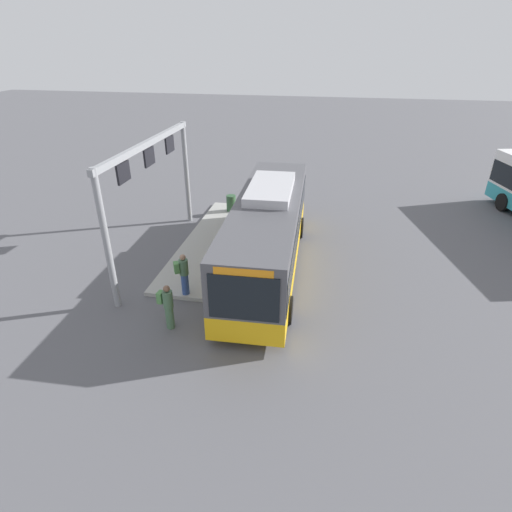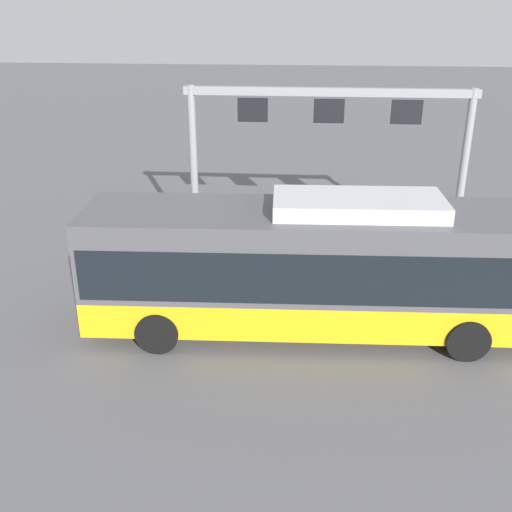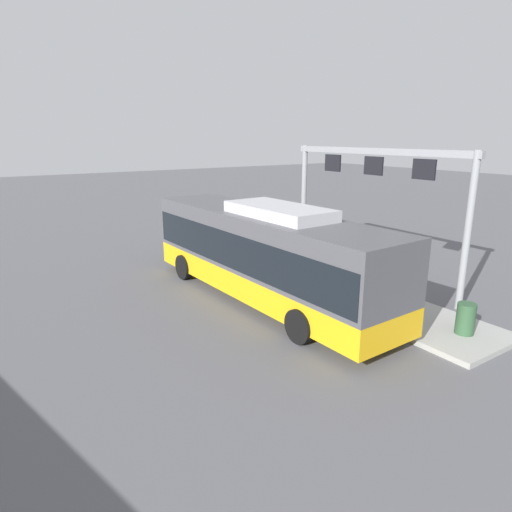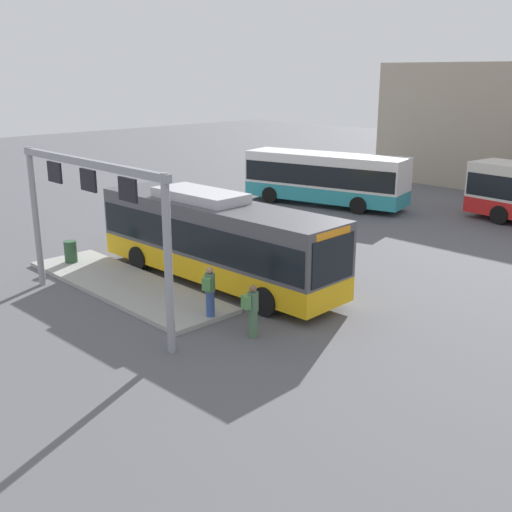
{
  "view_description": "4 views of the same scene",
  "coord_description": "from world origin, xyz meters",
  "px_view_note": "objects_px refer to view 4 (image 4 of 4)",
  "views": [
    {
      "loc": [
        15.35,
        2.43,
        8.77
      ],
      "look_at": [
        2.57,
        -0.0,
        1.89
      ],
      "focal_mm": 28.94,
      "sensor_mm": 36.0,
      "label": 1
    },
    {
      "loc": [
        0.45,
        13.22,
        7.7
      ],
      "look_at": [
        1.61,
        -1.31,
        1.36
      ],
      "focal_mm": 42.54,
      "sensor_mm": 36.0,
      "label": 2
    },
    {
      "loc": [
        -12.16,
        8.39,
        5.61
      ],
      "look_at": [
        0.9,
        -0.3,
        1.35
      ],
      "focal_mm": 31.08,
      "sensor_mm": 36.0,
      "label": 3
    },
    {
      "loc": [
        17.39,
        -14.62,
        7.78
      ],
      "look_at": [
        2.53,
        -0.3,
        1.64
      ],
      "focal_mm": 43.53,
      "sensor_mm": 36.0,
      "label": 4
    }
  ],
  "objects_px": {
    "person_boarding": "(252,310)",
    "person_waiting_near": "(210,291)",
    "bus_background_left": "(325,176)",
    "bus_main": "(215,236)",
    "trash_bin": "(71,252)"
  },
  "relations": [
    {
      "from": "bus_main",
      "to": "bus_background_left",
      "type": "distance_m",
      "value": 15.42
    },
    {
      "from": "person_waiting_near",
      "to": "trash_bin",
      "type": "height_order",
      "value": "person_waiting_near"
    },
    {
      "from": "bus_main",
      "to": "trash_bin",
      "type": "xyz_separation_m",
      "value": [
        -5.77,
        -3.0,
        -1.2
      ]
    },
    {
      "from": "bus_background_left",
      "to": "person_boarding",
      "type": "xyz_separation_m",
      "value": [
        11.1,
        -16.64,
        -0.89
      ]
    },
    {
      "from": "person_boarding",
      "to": "person_waiting_near",
      "type": "xyz_separation_m",
      "value": [
        -1.87,
        -0.1,
        0.16
      ]
    },
    {
      "from": "person_waiting_near",
      "to": "trash_bin",
      "type": "xyz_separation_m",
      "value": [
        -8.64,
        -0.31,
        -0.44
      ]
    },
    {
      "from": "person_boarding",
      "to": "person_waiting_near",
      "type": "relative_size",
      "value": 1.0
    },
    {
      "from": "person_boarding",
      "to": "trash_bin",
      "type": "height_order",
      "value": "person_boarding"
    },
    {
      "from": "trash_bin",
      "to": "bus_background_left",
      "type": "bearing_deg",
      "value": 92.0
    },
    {
      "from": "bus_background_left",
      "to": "person_waiting_near",
      "type": "xyz_separation_m",
      "value": [
        9.24,
        -16.74,
        -0.73
      ]
    },
    {
      "from": "bus_main",
      "to": "bus_background_left",
      "type": "bearing_deg",
      "value": 112.35
    },
    {
      "from": "bus_background_left",
      "to": "person_waiting_near",
      "type": "distance_m",
      "value": 19.13
    },
    {
      "from": "bus_background_left",
      "to": "trash_bin",
      "type": "xyz_separation_m",
      "value": [
        0.59,
        -17.05,
        -1.17
      ]
    },
    {
      "from": "bus_background_left",
      "to": "bus_main",
      "type": "bearing_deg",
      "value": 100.61
    },
    {
      "from": "bus_main",
      "to": "person_boarding",
      "type": "distance_m",
      "value": 5.48
    }
  ]
}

